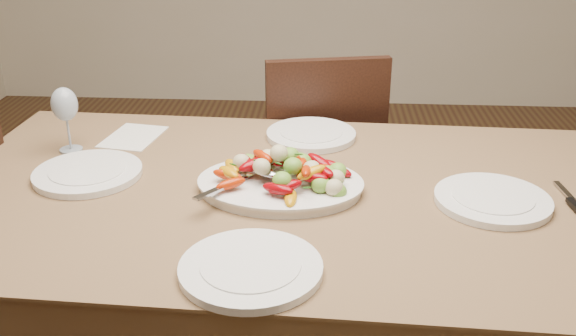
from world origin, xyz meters
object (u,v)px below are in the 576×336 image
at_px(plate_right, 492,200).
at_px(chair_far, 316,167).
at_px(plate_far, 311,135).
at_px(serving_platter, 280,186).
at_px(plate_near, 251,269).
at_px(wine_glass, 66,118).
at_px(plate_left, 88,173).
at_px(dining_table, 288,310).

bearing_deg(plate_right, chair_far, 118.85).
relative_size(plate_right, plate_far, 1.03).
relative_size(serving_platter, plate_near, 1.40).
height_order(plate_near, wine_glass, wine_glass).
distance_m(plate_left, plate_near, 0.65).
bearing_deg(chair_far, plate_right, 106.98).
bearing_deg(plate_far, chair_far, 88.53).
bearing_deg(plate_left, chair_far, 50.26).
bearing_deg(plate_near, plate_far, 82.36).
height_order(plate_left, plate_near, same).
distance_m(dining_table, plate_left, 0.67).
bearing_deg(plate_right, plate_far, 138.20).
height_order(serving_platter, wine_glass, wine_glass).
height_order(dining_table, plate_near, plate_near).
bearing_deg(plate_right, plate_left, 175.01).
distance_m(plate_far, wine_glass, 0.73).
xyz_separation_m(plate_left, plate_far, (0.59, 0.32, 0.00)).
bearing_deg(plate_near, chair_far, 84.51).
bearing_deg(wine_glass, plate_near, -45.05).
distance_m(chair_far, plate_right, 0.98).
bearing_deg(chair_far, plate_left, 38.39).
distance_m(plate_left, plate_far, 0.67).
distance_m(chair_far, plate_far, 0.50).
height_order(serving_platter, plate_left, serving_platter).
xyz_separation_m(dining_table, plate_near, (-0.05, -0.38, 0.39)).
height_order(chair_far, plate_near, chair_far).
bearing_deg(plate_left, serving_platter, -5.91).
bearing_deg(chair_far, plate_far, 76.66).
bearing_deg(wine_glass, dining_table, -18.60).
height_order(dining_table, plate_left, plate_left).
height_order(dining_table, plate_right, plate_right).
relative_size(chair_far, plate_left, 3.29).
height_order(plate_left, plate_far, same).
height_order(dining_table, chair_far, chair_far).
relative_size(plate_far, plate_near, 0.93).
relative_size(dining_table, plate_far, 6.67).
height_order(plate_left, wine_glass, wine_glass).
bearing_deg(plate_far, dining_table, -97.54).
xyz_separation_m(plate_left, plate_right, (1.05, -0.09, 0.00)).
relative_size(dining_table, wine_glass, 8.98).
bearing_deg(plate_right, serving_platter, 175.92).
bearing_deg(wine_glass, plate_far, 11.81).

